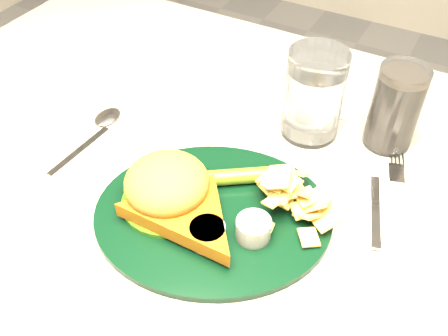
% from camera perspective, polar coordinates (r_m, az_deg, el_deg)
% --- Properties ---
extents(table, '(1.20, 0.80, 0.75)m').
position_cam_1_polar(table, '(0.99, 0.90, -16.46)').
color(table, gray).
rests_on(table, ground).
extents(dinner_plate, '(0.38, 0.35, 0.07)m').
position_cam_1_polar(dinner_plate, '(0.61, -1.31, -3.53)').
color(dinner_plate, black).
rests_on(dinner_plate, table).
extents(water_glass, '(0.11, 0.11, 0.13)m').
position_cam_1_polar(water_glass, '(0.73, 10.23, 8.26)').
color(water_glass, silver).
rests_on(water_glass, table).
extents(cola_glass, '(0.07, 0.07, 0.13)m').
position_cam_1_polar(cola_glass, '(0.74, 18.99, 6.50)').
color(cola_glass, black).
rests_on(cola_glass, table).
extents(fork_napkin, '(0.16, 0.19, 0.01)m').
position_cam_1_polar(fork_napkin, '(0.67, 17.13, -4.16)').
color(fork_napkin, silver).
rests_on(fork_napkin, table).
extents(spoon, '(0.05, 0.16, 0.01)m').
position_cam_1_polar(spoon, '(0.75, -16.23, 2.05)').
color(spoon, silver).
rests_on(spoon, table).
extents(ramekin, '(0.05, 0.05, 0.03)m').
position_cam_1_polar(ramekin, '(0.93, -9.74, 12.91)').
color(ramekin, white).
rests_on(ramekin, table).
extents(wrapped_straw, '(0.21, 0.08, 0.01)m').
position_cam_1_polar(wrapped_straw, '(0.82, 7.14, 7.66)').
color(wrapped_straw, white).
rests_on(wrapped_straw, table).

